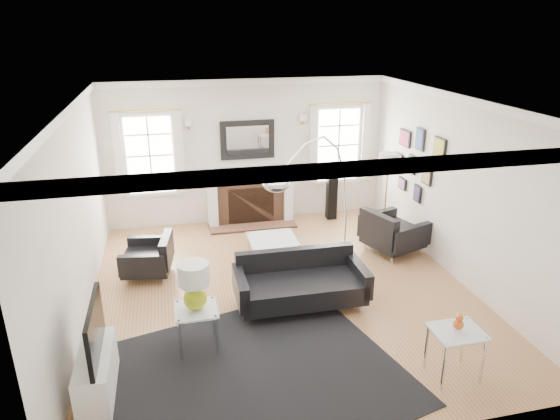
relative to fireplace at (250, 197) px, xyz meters
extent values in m
plane|color=#94643E|center=(0.00, -2.79, -0.54)|extent=(6.00, 6.00, 0.00)
cube|color=beige|center=(0.00, 0.21, 0.86)|extent=(5.50, 0.04, 2.80)
cube|color=beige|center=(0.00, -5.79, 0.86)|extent=(5.50, 0.04, 2.80)
cube|color=beige|center=(-2.75, -2.79, 0.86)|extent=(0.04, 6.00, 2.80)
cube|color=beige|center=(2.75, -2.79, 0.86)|extent=(0.04, 6.00, 2.80)
cube|color=white|center=(0.00, -2.79, 2.26)|extent=(5.50, 6.00, 0.02)
cube|color=white|center=(0.00, -2.79, 2.20)|extent=(5.50, 6.00, 0.12)
cube|color=white|center=(-0.75, 0.01, 0.01)|extent=(0.18, 0.38, 1.10)
cube|color=white|center=(0.75, 0.01, 0.01)|extent=(0.18, 0.38, 1.10)
cube|color=white|center=(0.00, 0.01, 0.51)|extent=(1.70, 0.38, 0.12)
cube|color=white|center=(0.00, 0.01, 0.41)|extent=(1.50, 0.34, 0.10)
cube|color=brown|center=(0.00, 0.03, -0.09)|extent=(1.30, 0.30, 0.90)
cube|color=black|center=(0.00, -0.07, -0.16)|extent=(0.90, 0.10, 0.76)
cube|color=brown|center=(0.00, -0.24, -0.52)|extent=(1.70, 0.50, 0.04)
cube|color=black|center=(0.00, 0.17, 1.11)|extent=(1.05, 0.06, 0.75)
cube|color=white|center=(0.00, 0.13, 1.11)|extent=(0.82, 0.02, 0.55)
cube|color=white|center=(-1.85, 0.18, 0.91)|extent=(1.00, 0.05, 1.60)
cube|color=white|center=(-1.85, 0.15, 0.91)|extent=(0.84, 0.02, 1.44)
cube|color=white|center=(-2.40, 0.08, 0.96)|extent=(0.14, 0.05, 1.55)
cube|color=white|center=(-1.30, 0.08, 0.96)|extent=(0.14, 0.05, 1.55)
cube|color=white|center=(1.85, 0.18, 0.91)|extent=(1.00, 0.05, 1.60)
cube|color=white|center=(1.85, 0.15, 0.91)|extent=(0.84, 0.02, 1.44)
cube|color=white|center=(1.30, 0.08, 0.96)|extent=(0.14, 0.05, 1.55)
cube|color=white|center=(2.40, 0.08, 0.96)|extent=(0.14, 0.05, 1.55)
cube|color=black|center=(2.72, -2.19, 1.31)|extent=(0.03, 0.34, 0.44)
cube|color=gold|center=(2.70, -2.19, 1.31)|extent=(0.01, 0.29, 0.39)
cube|color=black|center=(2.72, -1.54, 1.36)|extent=(0.03, 0.28, 0.38)
cube|color=#2E4880|center=(2.70, -1.54, 1.36)|extent=(0.01, 0.23, 0.33)
cube|color=black|center=(2.72, -0.99, 1.26)|extent=(0.03, 0.40, 0.30)
cube|color=#B43759|center=(2.70, -0.99, 1.26)|extent=(0.01, 0.35, 0.25)
cube|color=black|center=(2.72, -1.89, 0.81)|extent=(0.03, 0.30, 0.30)
cube|color=#A07348|center=(2.70, -1.89, 0.81)|extent=(0.01, 0.25, 0.25)
cube|color=black|center=(2.72, -1.34, 0.86)|extent=(0.03, 0.26, 0.34)
cube|color=#447251|center=(2.70, -1.34, 0.86)|extent=(0.01, 0.21, 0.29)
cube|color=black|center=(2.72, -0.79, 0.81)|extent=(0.03, 0.32, 0.24)
cube|color=olive|center=(2.70, -0.79, 0.81)|extent=(0.01, 0.27, 0.19)
cube|color=black|center=(2.72, -1.64, 0.41)|extent=(0.03, 0.24, 0.30)
cube|color=#412D5A|center=(2.70, -1.64, 0.41)|extent=(0.01, 0.19, 0.25)
cube|color=black|center=(2.72, -1.04, 0.41)|extent=(0.03, 0.28, 0.22)
cube|color=#95577D|center=(2.70, -1.04, 0.41)|extent=(0.01, 0.23, 0.17)
cube|color=white|center=(-2.45, -4.49, -0.29)|extent=(0.35, 1.00, 0.50)
cube|color=black|center=(-2.40, -4.49, 0.26)|extent=(0.05, 1.00, 0.58)
cube|color=black|center=(-0.79, -4.61, -0.54)|extent=(3.84, 3.45, 0.01)
cube|color=black|center=(0.16, -3.26, -0.27)|extent=(1.75, 0.84, 0.29)
cube|color=black|center=(0.16, -2.90, -0.06)|extent=(1.75, 0.15, 0.48)
cube|color=black|center=(-0.70, -3.25, -0.15)|extent=(0.14, 0.82, 0.37)
cube|color=black|center=(1.01, -3.27, -0.15)|extent=(0.14, 0.82, 0.37)
cube|color=black|center=(-1.97, -1.86, -0.29)|extent=(0.81, 0.81, 0.27)
cube|color=black|center=(-1.66, -1.91, -0.10)|extent=(0.23, 0.72, 0.44)
cube|color=black|center=(-1.92, -1.51, -0.19)|extent=(0.72, 0.22, 0.34)
cube|color=black|center=(-2.03, -2.21, -0.19)|extent=(0.72, 0.22, 0.34)
cube|color=black|center=(2.20, -1.89, -0.25)|extent=(1.06, 1.06, 0.31)
cube|color=black|center=(1.85, -2.02, -0.02)|extent=(0.41, 0.83, 0.52)
cube|color=black|center=(2.34, -2.28, -0.13)|extent=(0.82, 0.40, 0.39)
cube|color=black|center=(2.06, -1.50, -0.13)|extent=(0.82, 0.40, 0.39)
cube|color=silver|center=(0.09, -1.68, -0.20)|extent=(0.80, 0.80, 0.02)
cylinder|color=silver|center=(-0.27, -2.04, -0.37)|extent=(0.04, 0.04, 0.35)
cylinder|color=silver|center=(0.45, -2.04, -0.37)|extent=(0.04, 0.04, 0.35)
cylinder|color=silver|center=(-0.27, -1.33, -0.37)|extent=(0.04, 0.04, 0.35)
cylinder|color=silver|center=(0.45, -1.33, -0.37)|extent=(0.04, 0.04, 0.35)
cube|color=silver|center=(-1.33, -3.93, 0.01)|extent=(0.51, 0.51, 0.02)
cylinder|color=silver|center=(-1.55, -4.14, -0.26)|extent=(0.04, 0.04, 0.56)
cylinder|color=silver|center=(-1.12, -4.14, -0.26)|extent=(0.04, 0.04, 0.56)
cylinder|color=silver|center=(-1.55, -3.71, -0.26)|extent=(0.04, 0.04, 0.56)
cylinder|color=silver|center=(-1.12, -3.71, -0.26)|extent=(0.04, 0.04, 0.56)
cube|color=silver|center=(1.44, -5.11, 0.06)|extent=(0.55, 0.46, 0.02)
cylinder|color=silver|center=(1.20, -5.30, -0.24)|extent=(0.04, 0.04, 0.61)
cylinder|color=silver|center=(1.68, -5.30, -0.24)|extent=(0.04, 0.04, 0.61)
cylinder|color=silver|center=(1.20, -4.91, -0.24)|extent=(0.04, 0.04, 0.61)
cylinder|color=silver|center=(1.68, -4.91, -0.24)|extent=(0.04, 0.04, 0.61)
sphere|color=#A3B716|center=(-1.33, -3.93, 0.16)|extent=(0.28, 0.28, 0.28)
cylinder|color=#A3B716|center=(-1.33, -3.93, 0.30)|extent=(0.04, 0.04, 0.11)
cylinder|color=white|center=(-1.33, -3.93, 0.49)|extent=(0.37, 0.37, 0.26)
sphere|color=#C54819|center=(1.44, -5.11, 0.14)|extent=(0.11, 0.11, 0.11)
sphere|color=#C54819|center=(1.44, -5.11, 0.23)|extent=(0.08, 0.08, 0.08)
cube|color=white|center=(1.17, -2.24, -0.44)|extent=(0.25, 0.40, 0.20)
ellipsoid|color=silver|center=(-0.23, -3.44, 1.36)|extent=(0.34, 0.34, 0.20)
cylinder|color=gold|center=(2.20, -1.47, -0.53)|extent=(0.21, 0.21, 0.03)
cylinder|color=gold|center=(2.20, -1.47, 0.20)|extent=(0.03, 0.03, 1.48)
cylinder|color=white|center=(2.20, -1.47, 0.99)|extent=(0.34, 0.34, 0.27)
cube|color=black|center=(1.65, -0.14, -0.06)|extent=(0.20, 0.20, 0.96)
camera|label=1|loc=(-1.51, -9.21, 3.25)|focal=32.00mm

